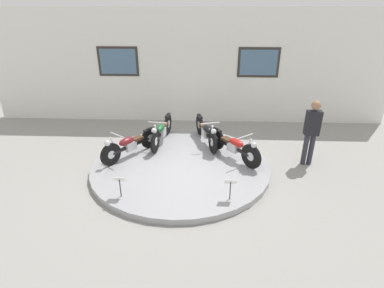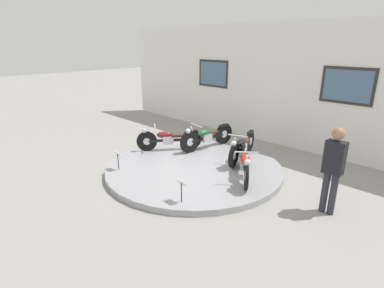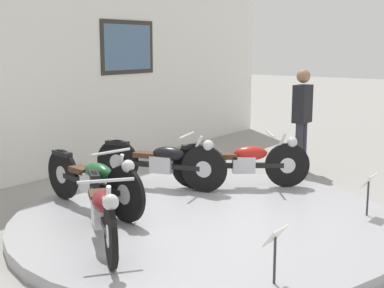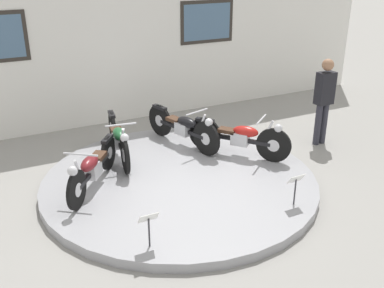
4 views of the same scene
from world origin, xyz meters
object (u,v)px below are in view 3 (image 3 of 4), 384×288
at_px(motorcycle_red, 244,161).
at_px(motorcycle_black, 162,161).
at_px(info_placard_front_left, 275,243).
at_px(visitor_standing, 302,114).
at_px(motorcycle_maroon, 102,209).
at_px(motorcycle_green, 94,179).
at_px(info_placard_front_centre, 368,186).

bearing_deg(motorcycle_red, motorcycle_black, 128.59).
relative_size(info_placard_front_left, visitor_standing, 0.29).
distance_m(motorcycle_maroon, motorcycle_green, 1.18).
distance_m(motorcycle_black, visitor_standing, 2.88).
height_order(motorcycle_red, info_placard_front_left, motorcycle_red).
height_order(info_placard_front_centre, visitor_standing, visitor_standing).
bearing_deg(motorcycle_maroon, motorcycle_black, 24.09).
bearing_deg(visitor_standing, motorcycle_black, 162.19).
relative_size(motorcycle_green, motorcycle_black, 1.03).
height_order(motorcycle_black, motorcycle_red, motorcycle_black).
bearing_deg(info_placard_front_left, visitor_standing, 22.96).
relative_size(motorcycle_red, info_placard_front_centre, 3.10).
xyz_separation_m(motorcycle_red, info_placard_front_centre, (-0.22, -1.88, -0.02)).
bearing_deg(motorcycle_black, visitor_standing, -17.81).
xyz_separation_m(motorcycle_black, info_placard_front_centre, (0.51, -2.79, -0.03)).
bearing_deg(motorcycle_black, motorcycle_red, -51.41).
bearing_deg(motorcycle_green, info_placard_front_left, -100.51).
distance_m(motorcycle_black, info_placard_front_left, 3.34).
relative_size(motorcycle_maroon, info_placard_front_centre, 3.12).
xyz_separation_m(info_placard_front_left, info_placard_front_centre, (2.35, 0.00, 0.00)).
distance_m(motorcycle_green, info_placard_front_centre, 3.34).
distance_m(motorcycle_maroon, info_placard_front_centre, 3.18).
bearing_deg(info_placard_front_centre, visitor_standing, 41.23).
height_order(motorcycle_red, info_placard_front_centre, motorcycle_red).
height_order(motorcycle_black, visitor_standing, visitor_standing).
relative_size(motorcycle_green, info_placard_front_left, 3.91).
xyz_separation_m(motorcycle_green, info_placard_front_centre, (1.83, -2.79, -0.03)).
distance_m(info_placard_front_centre, visitor_standing, 2.96).
bearing_deg(motorcycle_green, motorcycle_maroon, -128.76).
distance_m(motorcycle_green, info_placard_front_left, 2.84).
bearing_deg(motorcycle_red, motorcycle_green, 155.93).
relative_size(motorcycle_maroon, motorcycle_black, 0.82).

